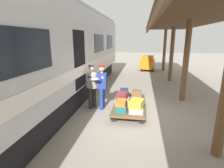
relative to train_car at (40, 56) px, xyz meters
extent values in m
plane|color=gray|center=(-3.63, 0.00, -2.06)|extent=(60.00, 60.00, 0.00)
cylinder|color=brown|center=(-5.47, -9.62, -0.36)|extent=(0.24, 0.24, 3.40)
cylinder|color=brown|center=(-5.47, -5.77, -0.36)|extent=(0.24, 0.24, 3.40)
cylinder|color=brown|center=(-5.47, -1.92, -0.36)|extent=(0.24, 0.24, 3.40)
cube|color=#4E3520|center=(-5.47, 0.00, 1.42)|extent=(3.20, 20.04, 0.16)
cube|color=brown|center=(-3.92, 0.00, 1.19)|extent=(0.08, 20.04, 0.30)
cube|color=#B7BABF|center=(0.00, 0.00, 0.29)|extent=(3.00, 16.74, 2.90)
cube|color=black|center=(0.00, 0.00, -1.61)|extent=(2.55, 15.90, 0.90)
cube|color=#99999E|center=(0.00, 0.00, 1.84)|extent=(2.76, 16.40, 0.20)
cube|color=silver|center=(-1.51, 0.00, -0.51)|extent=(0.03, 16.40, 0.36)
cube|color=black|center=(-1.51, -5.86, 0.39)|extent=(0.02, 1.84, 0.84)
cube|color=black|center=(-1.51, -2.93, 0.39)|extent=(0.02, 1.84, 0.84)
cube|color=black|center=(-1.51, 2.93, 0.39)|extent=(0.02, 1.84, 0.84)
cube|color=black|center=(-1.45, 0.00, -0.11)|extent=(0.12, 1.10, 2.00)
cube|color=brown|center=(-3.26, -0.18, -1.80)|extent=(1.14, 2.04, 0.07)
cylinder|color=black|center=(-3.71, 0.63, -1.95)|extent=(0.22, 0.05, 0.22)
cylinder|color=black|center=(-2.80, 0.63, -1.95)|extent=(0.22, 0.05, 0.22)
cylinder|color=black|center=(-3.71, -1.00, -1.95)|extent=(0.22, 0.05, 0.22)
cylinder|color=black|center=(-2.80, -1.00, -1.95)|extent=(0.22, 0.05, 0.22)
cube|color=#9EA0A5|center=(-3.51, 0.38, -1.68)|extent=(0.48, 0.57, 0.17)
cube|color=beige|center=(-3.51, -0.18, -1.68)|extent=(0.49, 0.61, 0.17)
cube|color=tan|center=(-3.00, -0.18, -1.65)|extent=(0.50, 0.61, 0.23)
cube|color=#4C515B|center=(-3.51, -0.75, -1.68)|extent=(0.56, 0.66, 0.19)
cube|color=#1E666B|center=(-3.00, 0.38, -1.66)|extent=(0.43, 0.57, 0.21)
cube|color=brown|center=(-3.00, -0.75, -1.65)|extent=(0.53, 0.60, 0.24)
cube|color=navy|center=(-3.00, -0.78, -1.44)|extent=(0.37, 0.55, 0.18)
cube|color=gold|center=(-3.53, 0.37, -1.47)|extent=(0.51, 0.59, 0.25)
cube|color=#CC6B23|center=(-3.02, 0.40, -1.47)|extent=(0.33, 0.43, 0.18)
cube|color=maroon|center=(-2.98, -0.22, -1.42)|extent=(0.43, 0.52, 0.24)
cube|color=brown|center=(-3.50, -0.76, -1.47)|extent=(0.37, 0.41, 0.22)
cylinder|color=navy|center=(-2.18, -0.53, -1.65)|extent=(0.16, 0.16, 0.82)
cylinder|color=navy|center=(-2.17, -0.33, -1.65)|extent=(0.16, 0.16, 0.82)
cube|color=navy|center=(-2.17, -0.43, -0.94)|extent=(0.37, 0.24, 0.60)
cylinder|color=tan|center=(-2.17, -0.43, -0.61)|extent=(0.09, 0.09, 0.06)
sphere|color=tan|center=(-2.17, -0.43, -0.47)|extent=(0.22, 0.22, 0.22)
cylinder|color=#A51919|center=(-2.17, -0.43, -0.39)|extent=(0.21, 0.21, 0.06)
cylinder|color=navy|center=(-1.96, -0.60, -0.84)|extent=(0.53, 0.13, 0.21)
cylinder|color=navy|center=(-1.95, -0.28, -0.84)|extent=(0.53, 0.13, 0.21)
cylinder|color=#332D28|center=(-1.73, -0.33, -1.65)|extent=(0.16, 0.16, 0.82)
cylinder|color=#332D28|center=(-1.82, -0.51, -1.65)|extent=(0.16, 0.16, 0.82)
cube|color=silver|center=(-1.78, -0.42, -0.94)|extent=(0.42, 0.37, 0.60)
cylinder|color=tan|center=(-1.78, -0.42, -0.61)|extent=(0.09, 0.09, 0.06)
sphere|color=tan|center=(-1.78, -0.42, -0.47)|extent=(0.22, 0.22, 0.22)
cylinder|color=#332D28|center=(-1.78, -0.42, -0.39)|extent=(0.21, 0.21, 0.06)
cylinder|color=silver|center=(-1.89, -0.17, -0.84)|extent=(0.51, 0.35, 0.21)
cylinder|color=silver|center=(-2.05, -0.45, -0.84)|extent=(0.51, 0.35, 0.21)
cube|color=orange|center=(-4.11, -9.48, -1.51)|extent=(1.34, 1.84, 0.70)
cube|color=orange|center=(-4.11, -9.13, -1.01)|extent=(0.99, 0.82, 0.50)
cylinder|color=black|center=(-4.56, -8.88, -1.86)|extent=(0.12, 0.40, 0.40)
cylinder|color=black|center=(-3.66, -8.88, -1.86)|extent=(0.12, 0.40, 0.40)
cylinder|color=black|center=(-4.56, -10.08, -1.86)|extent=(0.12, 0.40, 0.40)
cylinder|color=black|center=(-3.66, -10.08, -1.86)|extent=(0.12, 0.40, 0.40)
camera|label=1|loc=(-3.64, 5.94, 0.61)|focal=28.37mm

